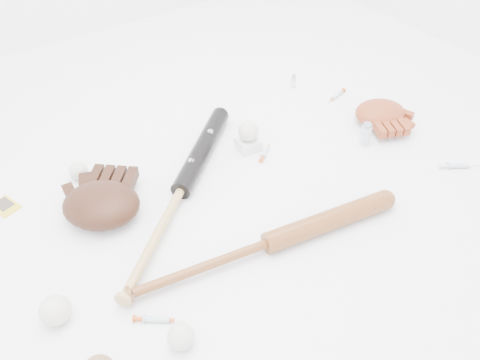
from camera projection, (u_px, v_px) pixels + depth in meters
bat_dark at (181, 190)px, 1.56m from camera, size 0.77×0.65×0.07m
bat_wood at (269, 243)px, 1.39m from camera, size 0.90×0.23×0.07m
glove_dark at (101, 204)px, 1.48m from camera, size 0.41×0.41×0.11m
glove_tan at (380, 113)px, 1.87m from camera, size 0.32×0.32×0.09m
trading_card at (5, 206)px, 1.54m from camera, size 0.09×0.11×0.01m
pedestal at (248, 144)px, 1.76m from camera, size 0.09×0.09×0.04m
baseball_on_pedestal at (248, 131)px, 1.72m from camera, size 0.08×0.08×0.08m
baseball_left at (55, 310)px, 1.21m from camera, size 0.08×0.08×0.08m
baseball_upper at (78, 171)px, 1.63m from camera, size 0.07×0.07×0.07m
baseball_mid at (181, 336)px, 1.17m from camera, size 0.07×0.07×0.07m
syringe_0 at (157, 319)px, 1.23m from camera, size 0.13×0.11×0.02m
syringe_1 at (336, 217)px, 1.50m from camera, size 0.13×0.07×0.02m
syringe_2 at (265, 152)px, 1.75m from camera, size 0.12×0.09×0.02m
syringe_3 at (458, 166)px, 1.68m from camera, size 0.15×0.11×0.02m
syringe_4 at (337, 96)px, 2.03m from camera, size 0.14×0.06×0.02m
syringe_5 at (162, 281)px, 1.32m from camera, size 0.14×0.07×0.02m
vial_0 at (211, 138)px, 1.76m from camera, size 0.03×0.03×0.07m
vial_1 at (293, 81)px, 2.08m from camera, size 0.02×0.02×0.06m
vial_2 at (192, 168)px, 1.64m from camera, size 0.03×0.03×0.07m
vial_3 at (366, 134)px, 1.77m from camera, size 0.04×0.04×0.09m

